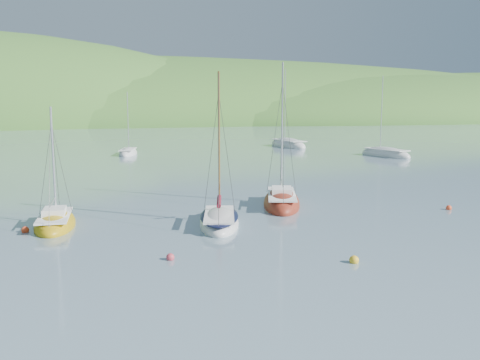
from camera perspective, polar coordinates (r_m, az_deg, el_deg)
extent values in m
plane|color=slate|center=(24.46, 3.37, -8.78)|extent=(700.00, 700.00, 0.00)
ellipsoid|color=#306E2A|center=(192.40, -13.03, 6.23)|extent=(440.00, 110.00, 44.00)
ellipsoid|color=#306E2A|center=(206.69, 13.04, 6.38)|extent=(240.00, 100.00, 34.00)
ellipsoid|color=white|center=(31.46, -2.22, -4.61)|extent=(3.68, 6.57, 1.52)
cube|color=white|center=(31.22, -2.23, -3.69)|extent=(2.79, 5.11, 0.10)
cylinder|color=brown|center=(31.48, -2.25, 3.96)|extent=(0.12, 0.12, 8.28)
ellipsoid|color=black|center=(31.36, -2.22, -3.82)|extent=(3.63, 6.50, 0.26)
cylinder|color=maroon|center=(30.43, -2.25, -2.26)|extent=(0.94, 2.95, 0.24)
ellipsoid|color=maroon|center=(37.14, 4.45, -2.53)|extent=(4.56, 7.62, 1.99)
cube|color=white|center=(36.87, 4.47, -1.50)|extent=(3.48, 5.92, 0.10)
cylinder|color=silver|center=(37.36, 4.50, 5.53)|extent=(0.12, 0.12, 9.01)
cube|color=white|center=(36.83, 4.48, -1.13)|extent=(1.90, 2.34, 0.42)
cylinder|color=silver|center=(36.01, 4.53, -0.28)|extent=(1.14, 3.32, 0.09)
ellipsoid|color=#B9910F|center=(32.86, -19.11, -4.51)|extent=(2.48, 5.77, 1.55)
cube|color=white|center=(32.63, -19.18, -3.60)|extent=(1.86, 4.50, 0.10)
cylinder|color=silver|center=(32.93, -19.30, 1.94)|extent=(0.12, 0.12, 6.25)
cube|color=white|center=(32.59, -19.20, -3.19)|extent=(1.29, 1.64, 0.42)
cylinder|color=silver|center=(31.91, -19.37, -2.22)|extent=(0.20, 2.73, 0.09)
ellipsoid|color=white|center=(72.53, -11.85, 2.76)|extent=(3.53, 6.64, 1.72)
cube|color=white|center=(72.35, -11.88, 3.23)|extent=(2.68, 5.16, 0.10)
cylinder|color=silver|center=(72.98, -11.86, 6.22)|extent=(0.12, 0.12, 7.57)
ellipsoid|color=white|center=(83.03, 5.14, 3.66)|extent=(4.57, 9.48, 2.47)
cube|color=white|center=(82.80, 5.21, 4.25)|extent=(3.45, 7.38, 0.10)
cylinder|color=silver|center=(83.68, 4.83, 8.01)|extent=(0.12, 0.12, 10.91)
ellipsoid|color=white|center=(71.53, 15.25, 2.58)|extent=(4.94, 8.29, 2.14)
cube|color=white|center=(71.36, 15.36, 3.17)|extent=(3.76, 6.44, 0.10)
cylinder|color=silver|center=(71.83, 14.86, 6.94)|extent=(0.12, 0.12, 9.39)
sphere|color=yellow|center=(24.88, 12.07, -8.37)|extent=(0.44, 0.44, 0.44)
sphere|color=#C83D4A|center=(24.98, -7.44, -8.18)|extent=(0.38, 0.38, 0.38)
sphere|color=#FF4A21|center=(38.33, 21.38, -2.79)|extent=(0.37, 0.37, 0.37)
sphere|color=#FF4A21|center=(32.03, -21.94, -4.98)|extent=(0.42, 0.42, 0.42)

